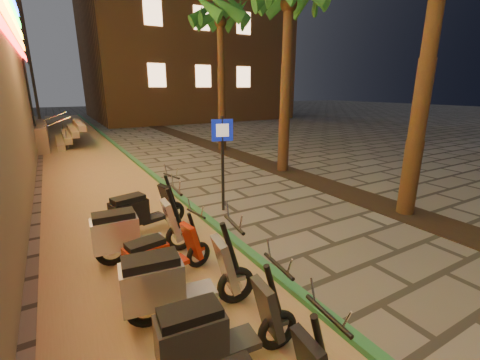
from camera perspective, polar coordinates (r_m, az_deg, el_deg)
ground at (r=5.39m, az=23.66°, el=-19.55°), size 120.00×120.00×0.00m
parking_strip at (r=12.82m, az=-24.17°, el=1.00°), size 3.40×60.00×0.01m
green_curb at (r=13.07m, az=-16.82°, el=2.21°), size 0.18×60.00×0.10m
planting_strip at (r=10.87m, az=13.99°, el=-0.53°), size 1.20×40.00×0.02m
palm_c at (r=12.25m, az=8.67°, el=28.64°), size 2.97×3.02×6.91m
palm_d at (r=16.44m, az=-3.50°, el=26.25°), size 2.97×3.02×7.16m
pedestrian_sign at (r=7.86m, az=-3.13°, el=5.19°), size 0.51×0.16×2.38m
scooter_5 at (r=3.79m, az=-4.59°, el=-25.51°), size 1.67×0.61×1.17m
scooter_6 at (r=4.50m, az=-11.59°, el=-17.38°), size 1.84×0.72×1.29m
scooter_7 at (r=5.35m, az=-13.99°, el=-13.07°), size 1.50×0.65×1.05m
scooter_8 at (r=6.07m, az=-18.63°, el=-8.82°), size 1.82×0.64×1.28m
scooter_9 at (r=7.08m, az=-17.16°, el=-5.38°), size 1.69×0.83×1.20m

